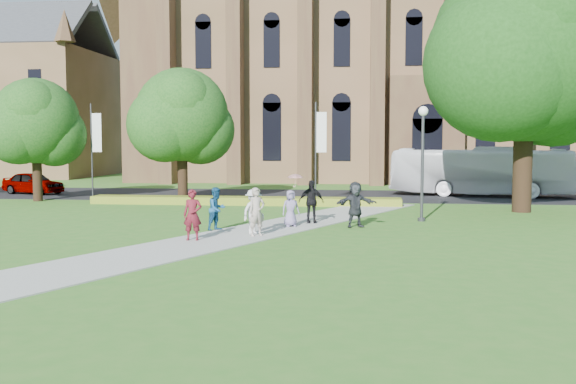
# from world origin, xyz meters

# --- Properties ---
(ground) EXTENTS (160.00, 160.00, 0.00)m
(ground) POSITION_xyz_m (0.00, 0.00, 0.00)
(ground) COLOR #327122
(ground) RESTS_ON ground
(road) EXTENTS (160.00, 10.00, 0.02)m
(road) POSITION_xyz_m (0.00, 20.00, 0.01)
(road) COLOR black
(road) RESTS_ON ground
(footpath) EXTENTS (15.58, 28.54, 0.04)m
(footpath) POSITION_xyz_m (0.00, 1.00, 0.02)
(footpath) COLOR #B2B2A8
(footpath) RESTS_ON ground
(flower_hedge) EXTENTS (18.00, 1.40, 0.45)m
(flower_hedge) POSITION_xyz_m (-2.00, 13.20, 0.23)
(flower_hedge) COLOR #AE9722
(flower_hedge) RESTS_ON ground
(cathedral) EXTENTS (52.60, 18.25, 28.00)m
(cathedral) POSITION_xyz_m (10.00, 39.73, 12.98)
(cathedral) COLOR brown
(cathedral) RESTS_ON ground
(streetlamp) EXTENTS (0.44, 0.44, 5.24)m
(streetlamp) POSITION_xyz_m (7.50, 6.50, 3.30)
(streetlamp) COLOR #38383D
(streetlamp) RESTS_ON ground
(large_tree) EXTENTS (9.60, 9.60, 13.20)m
(large_tree) POSITION_xyz_m (13.00, 11.00, 8.37)
(large_tree) COLOR #332114
(large_tree) RESTS_ON ground
(street_tree_0) EXTENTS (5.20, 5.20, 7.50)m
(street_tree_0) POSITION_xyz_m (-15.00, 14.00, 4.87)
(street_tree_0) COLOR #332114
(street_tree_0) RESTS_ON ground
(street_tree_1) EXTENTS (5.60, 5.60, 8.05)m
(street_tree_1) POSITION_xyz_m (-6.00, 14.50, 5.22)
(street_tree_1) COLOR #332114
(street_tree_1) RESTS_ON ground
(banner_pole_0) EXTENTS (0.70, 0.10, 6.00)m
(banner_pole_0) POSITION_xyz_m (2.11, 15.20, 3.39)
(banner_pole_0) COLOR #38383D
(banner_pole_0) RESTS_ON ground
(banner_pole_1) EXTENTS (0.70, 0.10, 6.00)m
(banner_pole_1) POSITION_xyz_m (-11.89, 15.20, 3.39)
(banner_pole_1) COLOR #38383D
(banner_pole_1) RESTS_ON ground
(tour_coach) EXTENTS (12.14, 5.04, 3.29)m
(tour_coach) POSITION_xyz_m (12.65, 20.63, 1.67)
(tour_coach) COLOR white
(tour_coach) RESTS_ON road
(car_0) EXTENTS (4.85, 3.09, 1.54)m
(car_0) POSITION_xyz_m (-17.92, 18.90, 0.79)
(car_0) COLOR gray
(car_0) RESTS_ON road
(pedestrian_0) EXTENTS (0.71, 0.50, 1.87)m
(pedestrian_0) POSITION_xyz_m (-1.36, -0.54, 0.97)
(pedestrian_0) COLOR maroon
(pedestrian_0) RESTS_ON footpath
(pedestrian_1) EXTENTS (1.02, 1.07, 1.75)m
(pedestrian_1) POSITION_xyz_m (-1.08, 2.18, 0.91)
(pedestrian_1) COLOR navy
(pedestrian_1) RESTS_ON footpath
(pedestrian_2) EXTENTS (1.14, 1.30, 1.75)m
(pedestrian_2) POSITION_xyz_m (0.57, 1.36, 0.91)
(pedestrian_2) COLOR silver
(pedestrian_2) RESTS_ON footpath
(pedestrian_3) EXTENTS (1.18, 0.67, 1.90)m
(pedestrian_3) POSITION_xyz_m (2.54, 4.98, 0.99)
(pedestrian_3) COLOR black
(pedestrian_3) RESTS_ON footpath
(pedestrian_4) EXTENTS (0.89, 0.75, 1.55)m
(pedestrian_4) POSITION_xyz_m (1.77, 3.68, 0.81)
(pedestrian_4) COLOR gray
(pedestrian_4) RESTS_ON footpath
(pedestrian_5) EXTENTS (1.87, 1.17, 1.92)m
(pedestrian_5) POSITION_xyz_m (4.50, 3.86, 1.00)
(pedestrian_5) COLOR #292B31
(pedestrian_5) RESTS_ON footpath
(pedestrian_6) EXTENTS (0.81, 0.75, 1.85)m
(pedestrian_6) POSITION_xyz_m (0.79, 0.81, 0.96)
(pedestrian_6) COLOR #A29387
(pedestrian_6) RESTS_ON footpath
(parasol) EXTENTS (0.72, 0.72, 0.58)m
(parasol) POSITION_xyz_m (1.95, 3.78, 1.88)
(parasol) COLOR #E9A4B5
(parasol) RESTS_ON pedestrian_4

